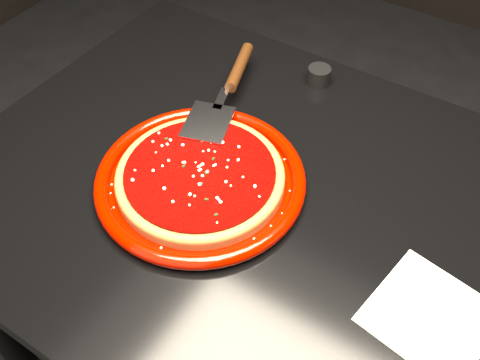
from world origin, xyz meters
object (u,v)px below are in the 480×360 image
object	(u,v)px
plate	(200,179)
ramekin	(319,76)
pizza_server	(226,91)
table	(284,318)

from	to	relation	value
plate	ramekin	world-z (taller)	ramekin
plate	pizza_server	bearing A→B (deg)	111.10
table	pizza_server	size ratio (longest dim) A/B	3.57
plate	table	bearing A→B (deg)	14.14
table	pizza_server	world-z (taller)	pizza_server
pizza_server	plate	bearing A→B (deg)	-86.99
table	ramekin	bearing A→B (deg)	111.78
plate	ramekin	bearing A→B (deg)	83.58
plate	pizza_server	world-z (taller)	pizza_server
table	plate	world-z (taller)	plate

